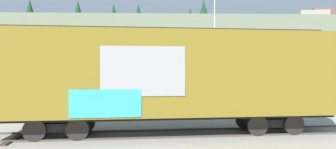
{
  "coord_description": "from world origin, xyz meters",
  "views": [
    {
      "loc": [
        -0.38,
        -11.83,
        2.9
      ],
      "look_at": [
        -0.0,
        1.39,
        2.69
      ],
      "focal_mm": 28.03,
      "sensor_mm": 36.0,
      "label": 1
    }
  ],
  "objects_px": {
    "freight_car": "(169,75)",
    "parked_car_black": "(111,99)",
    "parked_car_green": "(196,100)",
    "flagpole": "(215,37)"
  },
  "relations": [
    {
      "from": "freight_car",
      "to": "parked_car_black",
      "type": "distance_m",
      "value": 8.08
    },
    {
      "from": "flagpole",
      "to": "parked_car_black",
      "type": "relative_size",
      "value": 1.95
    },
    {
      "from": "flagpole",
      "to": "parked_car_black",
      "type": "xyz_separation_m",
      "value": [
        -8.29,
        -4.25,
        -4.98
      ]
    },
    {
      "from": "parked_car_black",
      "to": "freight_car",
      "type": "bearing_deg",
      "value": -60.41
    },
    {
      "from": "parked_car_black",
      "to": "parked_car_green",
      "type": "relative_size",
      "value": 0.96
    },
    {
      "from": "flagpole",
      "to": "parked_car_black",
      "type": "height_order",
      "value": "flagpole"
    },
    {
      "from": "parked_car_black",
      "to": "parked_car_green",
      "type": "bearing_deg",
      "value": -2.17
    },
    {
      "from": "parked_car_green",
      "to": "flagpole",
      "type": "bearing_deg",
      "value": 63.08
    },
    {
      "from": "freight_car",
      "to": "parked_car_black",
      "type": "xyz_separation_m",
      "value": [
        -3.88,
        6.84,
        -1.84
      ]
    },
    {
      "from": "flagpole",
      "to": "parked_car_black",
      "type": "bearing_deg",
      "value": -152.84
    }
  ]
}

